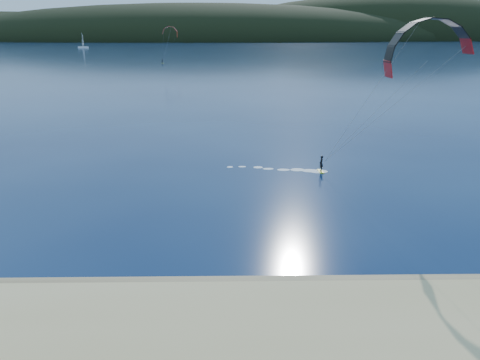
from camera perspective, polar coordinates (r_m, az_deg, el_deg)
The scene contains 6 objects.
ground at distance 24.36m, azimuth -11.74°, elevation -19.00°, with size 1800.00×1800.00×0.00m, color #08183D.
wet_sand at distance 27.98m, azimuth -10.07°, elevation -13.35°, with size 220.00×2.50×0.10m.
headland at distance 764.39m, azimuth -1.24°, elevation 17.33°, with size 1200.00×310.00×140.00m.
kitesurfer_near at distance 45.82m, azimuth 22.02°, elevation 13.33°, with size 23.07×7.61×15.42m.
kitesurfer_far at distance 217.94m, azimuth -8.89°, elevation 17.75°, with size 9.02×5.46×15.43m.
sailboat at distance 437.22m, azimuth -19.27°, elevation 15.66°, with size 9.31×5.82×12.97m.
Camera 1 is at (4.39, -18.96, 14.65)m, focal length 33.63 mm.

